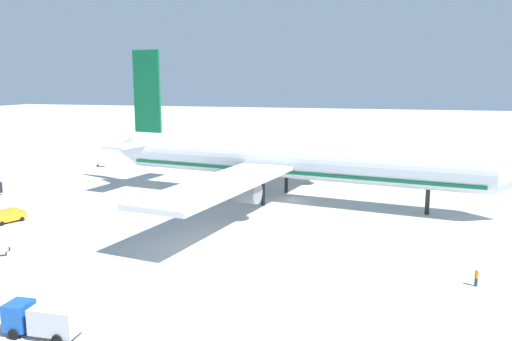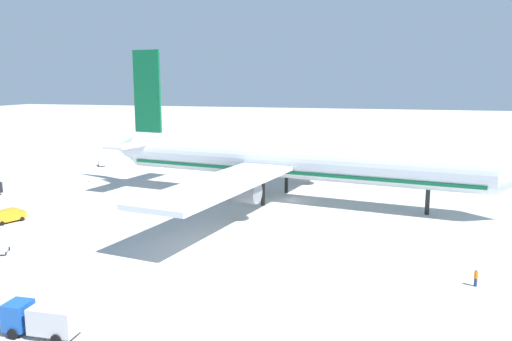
{
  "view_description": "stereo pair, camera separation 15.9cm",
  "coord_description": "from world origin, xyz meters",
  "px_view_note": "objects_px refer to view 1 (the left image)",
  "views": [
    {
      "loc": [
        17.05,
        -85.85,
        20.77
      ],
      "look_at": [
        -5.8,
        -2.95,
        5.57
      ],
      "focal_mm": 35.85,
      "sensor_mm": 36.0,
      "label": 1
    },
    {
      "loc": [
        17.21,
        -85.81,
        20.77
      ],
      "look_at": [
        -5.8,
        -2.95,
        5.57
      ],
      "focal_mm": 35.85,
      "sensor_mm": 36.0,
      "label": 2
    }
  ],
  "objects_px": {
    "airliner": "(286,159)",
    "service_truck_1": "(43,319)",
    "service_van": "(8,216)",
    "ground_worker_1": "(476,278)",
    "traffic_cone_3": "(475,180)",
    "traffic_cone_0": "(89,181)",
    "baggage_cart_0": "(156,153)",
    "baggage_cart_1": "(1,248)",
    "baggage_cart_2": "(101,163)"
  },
  "relations": [
    {
      "from": "airliner",
      "to": "baggage_cart_1",
      "type": "height_order",
      "value": "airliner"
    },
    {
      "from": "baggage_cart_0",
      "to": "baggage_cart_1",
      "type": "bearing_deg",
      "value": -76.33
    },
    {
      "from": "service_van",
      "to": "traffic_cone_0",
      "type": "height_order",
      "value": "service_van"
    },
    {
      "from": "baggage_cart_1",
      "to": "ground_worker_1",
      "type": "height_order",
      "value": "ground_worker_1"
    },
    {
      "from": "airliner",
      "to": "service_truck_1",
      "type": "bearing_deg",
      "value": -99.51
    },
    {
      "from": "airliner",
      "to": "baggage_cart_0",
      "type": "height_order",
      "value": "airliner"
    },
    {
      "from": "service_van",
      "to": "traffic_cone_3",
      "type": "distance_m",
      "value": 88.04
    },
    {
      "from": "airliner",
      "to": "baggage_cart_0",
      "type": "bearing_deg",
      "value": 136.42
    },
    {
      "from": "airliner",
      "to": "baggage_cart_0",
      "type": "distance_m",
      "value": 65.74
    },
    {
      "from": "baggage_cart_1",
      "to": "traffic_cone_3",
      "type": "height_order",
      "value": "baggage_cart_1"
    },
    {
      "from": "baggage_cart_2",
      "to": "traffic_cone_0",
      "type": "distance_m",
      "value": 20.15
    },
    {
      "from": "service_truck_1",
      "to": "service_van",
      "type": "bearing_deg",
      "value": 134.8
    },
    {
      "from": "airliner",
      "to": "baggage_cart_2",
      "type": "distance_m",
      "value": 56.33
    },
    {
      "from": "baggage_cart_1",
      "to": "traffic_cone_3",
      "type": "bearing_deg",
      "value": 45.77
    },
    {
      "from": "baggage_cart_1",
      "to": "baggage_cart_2",
      "type": "xyz_separation_m",
      "value": [
        -23.75,
        59.8,
        0.01
      ]
    },
    {
      "from": "airliner",
      "to": "ground_worker_1",
      "type": "height_order",
      "value": "airliner"
    },
    {
      "from": "service_van",
      "to": "ground_worker_1",
      "type": "bearing_deg",
      "value": -6.46
    },
    {
      "from": "service_van",
      "to": "traffic_cone_3",
      "type": "height_order",
      "value": "service_van"
    },
    {
      "from": "baggage_cart_0",
      "to": "ground_worker_1",
      "type": "relative_size",
      "value": 1.62
    },
    {
      "from": "service_van",
      "to": "baggage_cart_2",
      "type": "distance_m",
      "value": 50.23
    },
    {
      "from": "service_van",
      "to": "baggage_cart_2",
      "type": "bearing_deg",
      "value": 106.91
    },
    {
      "from": "traffic_cone_0",
      "to": "airliner",
      "type": "bearing_deg",
      "value": -6.03
    },
    {
      "from": "ground_worker_1",
      "to": "traffic_cone_0",
      "type": "relative_size",
      "value": 3.21
    },
    {
      "from": "baggage_cart_2",
      "to": "service_truck_1",
      "type": "bearing_deg",
      "value": -60.9
    },
    {
      "from": "service_van",
      "to": "traffic_cone_0",
      "type": "bearing_deg",
      "value": 101.45
    },
    {
      "from": "airliner",
      "to": "baggage_cart_1",
      "type": "distance_m",
      "value": 46.54
    },
    {
      "from": "service_van",
      "to": "traffic_cone_0",
      "type": "relative_size",
      "value": 9.01
    },
    {
      "from": "service_van",
      "to": "traffic_cone_3",
      "type": "xyz_separation_m",
      "value": [
        71.11,
        51.91,
        -0.76
      ]
    },
    {
      "from": "baggage_cart_0",
      "to": "baggage_cart_2",
      "type": "relative_size",
      "value": 0.98
    },
    {
      "from": "airliner",
      "to": "service_van",
      "type": "distance_m",
      "value": 44.87
    },
    {
      "from": "service_truck_1",
      "to": "baggage_cart_0",
      "type": "relative_size",
      "value": 2.21
    },
    {
      "from": "traffic_cone_0",
      "to": "traffic_cone_3",
      "type": "height_order",
      "value": "same"
    },
    {
      "from": "traffic_cone_0",
      "to": "baggage_cart_2",
      "type": "bearing_deg",
      "value": 115.16
    },
    {
      "from": "baggage_cart_1",
      "to": "baggage_cart_2",
      "type": "height_order",
      "value": "baggage_cart_2"
    },
    {
      "from": "baggage_cart_0",
      "to": "baggage_cart_1",
      "type": "xyz_separation_m",
      "value": [
        19.97,
        -82.13,
        0.46
      ]
    },
    {
      "from": "baggage_cart_2",
      "to": "traffic_cone_0",
      "type": "bearing_deg",
      "value": -64.84
    },
    {
      "from": "baggage_cart_2",
      "to": "traffic_cone_3",
      "type": "relative_size",
      "value": 5.34
    },
    {
      "from": "ground_worker_1",
      "to": "traffic_cone_0",
      "type": "bearing_deg",
      "value": 151.96
    },
    {
      "from": "service_van",
      "to": "baggage_cart_0",
      "type": "distance_m",
      "value": 71.22
    },
    {
      "from": "ground_worker_1",
      "to": "traffic_cone_3",
      "type": "xyz_separation_m",
      "value": [
        7.67,
        59.09,
        -0.62
      ]
    },
    {
      "from": "airliner",
      "to": "service_van",
      "type": "height_order",
      "value": "airliner"
    },
    {
      "from": "service_van",
      "to": "service_truck_1",
      "type": "bearing_deg",
      "value": -45.2
    },
    {
      "from": "baggage_cart_1",
      "to": "airliner",
      "type": "bearing_deg",
      "value": 53.54
    },
    {
      "from": "service_truck_1",
      "to": "service_van",
      "type": "height_order",
      "value": "service_truck_1"
    },
    {
      "from": "airliner",
      "to": "traffic_cone_3",
      "type": "bearing_deg",
      "value": 37.54
    },
    {
      "from": "ground_worker_1",
      "to": "traffic_cone_0",
      "type": "height_order",
      "value": "ground_worker_1"
    },
    {
      "from": "service_van",
      "to": "traffic_cone_3",
      "type": "relative_size",
      "value": 9.01
    },
    {
      "from": "airliner",
      "to": "ground_worker_1",
      "type": "xyz_separation_m",
      "value": [
        26.92,
        -32.51,
        -6.32
      ]
    },
    {
      "from": "airliner",
      "to": "baggage_cart_1",
      "type": "xyz_separation_m",
      "value": [
        -27.38,
        -37.07,
        -6.5
      ]
    },
    {
      "from": "airliner",
      "to": "traffic_cone_0",
      "type": "distance_m",
      "value": 43.36
    }
  ]
}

